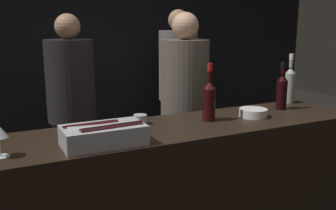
% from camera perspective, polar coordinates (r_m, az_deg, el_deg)
% --- Properties ---
extents(wall_back_chalkboard, '(6.40, 0.06, 2.80)m').
position_cam_1_polar(wall_back_chalkboard, '(4.23, -14.20, 9.71)').
color(wall_back_chalkboard, black).
rests_on(wall_back_chalkboard, ground_plane).
extents(bar_counter, '(2.37, 0.54, 1.00)m').
position_cam_1_polar(bar_counter, '(2.26, 0.32, -15.62)').
color(bar_counter, black).
rests_on(bar_counter, ground_plane).
extents(ice_bin_with_bottles, '(0.38, 0.21, 0.11)m').
position_cam_1_polar(ice_bin_with_bottles, '(1.78, -9.88, -4.36)').
color(ice_bin_with_bottles, '#B7BABF').
rests_on(ice_bin_with_bottles, bar_counter).
extents(bowl_white, '(0.17, 0.17, 0.05)m').
position_cam_1_polar(bowl_white, '(2.36, 12.86, -1.12)').
color(bowl_white, white).
rests_on(bowl_white, bar_counter).
extents(candle_votive, '(0.08, 0.08, 0.05)m').
position_cam_1_polar(candle_votive, '(2.14, -4.26, -2.18)').
color(candle_votive, silver).
rests_on(candle_votive, bar_counter).
extents(white_wine_bottle, '(0.07, 0.07, 0.35)m').
position_cam_1_polar(white_wine_bottle, '(2.84, 18.08, 3.20)').
color(white_wine_bottle, '#9EA899').
rests_on(white_wine_bottle, bar_counter).
extents(red_wine_bottle_tall, '(0.08, 0.08, 0.34)m').
position_cam_1_polar(red_wine_bottle_tall, '(2.20, 6.29, 0.98)').
color(red_wine_bottle_tall, black).
rests_on(red_wine_bottle_tall, bar_counter).
extents(red_wine_bottle_black_foil, '(0.07, 0.07, 0.32)m').
position_cam_1_polar(red_wine_bottle_black_foil, '(2.60, 16.95, 2.23)').
color(red_wine_bottle_black_foil, black).
rests_on(red_wine_bottle_black_foil, bar_counter).
extents(person_in_hoodie, '(0.40, 0.40, 1.70)m').
position_cam_1_polar(person_in_hoodie, '(3.94, 1.54, 3.21)').
color(person_in_hoodie, black).
rests_on(person_in_hoodie, ground_plane).
extents(person_blond_tee, '(0.38, 0.38, 1.65)m').
position_cam_1_polar(person_blond_tee, '(3.01, 2.53, -0.15)').
color(person_blond_tee, black).
rests_on(person_blond_tee, ground_plane).
extents(person_grey_polo, '(0.41, 0.41, 1.64)m').
position_cam_1_polar(person_grey_polo, '(3.30, -14.47, 0.43)').
color(person_grey_polo, black).
rests_on(person_grey_polo, ground_plane).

